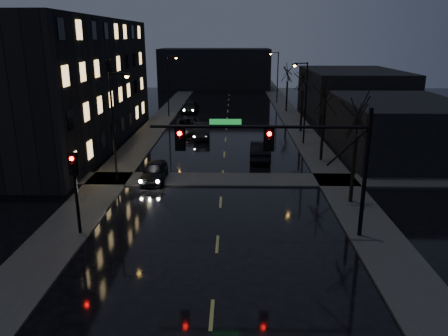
{
  "coord_description": "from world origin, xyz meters",
  "views": [
    {
      "loc": [
        0.78,
        -12.53,
        10.34
      ],
      "look_at": [
        0.28,
        11.1,
        3.2
      ],
      "focal_mm": 35.0,
      "sensor_mm": 36.0,
      "label": 1
    }
  ],
  "objects_px": {
    "oncoming_car_a": "(154,171)",
    "lead_car": "(260,150)",
    "oncoming_car_d": "(190,107)",
    "oncoming_car_b": "(202,131)",
    "oncoming_car_c": "(188,126)"
  },
  "relations": [
    {
      "from": "oncoming_car_a",
      "to": "oncoming_car_c",
      "type": "relative_size",
      "value": 0.72
    },
    {
      "from": "oncoming_car_c",
      "to": "lead_car",
      "type": "bearing_deg",
      "value": -59.77
    },
    {
      "from": "oncoming_car_b",
      "to": "oncoming_car_d",
      "type": "height_order",
      "value": "oncoming_car_b"
    },
    {
      "from": "lead_car",
      "to": "oncoming_car_b",
      "type": "bearing_deg",
      "value": -52.88
    },
    {
      "from": "oncoming_car_a",
      "to": "oncoming_car_c",
      "type": "xyz_separation_m",
      "value": [
        0.8,
        16.86,
        0.09
      ]
    },
    {
      "from": "oncoming_car_b",
      "to": "lead_car",
      "type": "xyz_separation_m",
      "value": [
        5.69,
        -8.4,
        0.04
      ]
    },
    {
      "from": "oncoming_car_a",
      "to": "lead_car",
      "type": "bearing_deg",
      "value": 34.37
    },
    {
      "from": "oncoming_car_c",
      "to": "oncoming_car_d",
      "type": "distance_m",
      "value": 13.89
    },
    {
      "from": "oncoming_car_b",
      "to": "oncoming_car_c",
      "type": "height_order",
      "value": "oncoming_car_c"
    },
    {
      "from": "oncoming_car_d",
      "to": "oncoming_car_a",
      "type": "bearing_deg",
      "value": -87.67
    },
    {
      "from": "lead_car",
      "to": "oncoming_car_a",
      "type": "bearing_deg",
      "value": 38.88
    },
    {
      "from": "lead_car",
      "to": "oncoming_car_c",
      "type": "bearing_deg",
      "value": -52.74
    },
    {
      "from": "oncoming_car_d",
      "to": "lead_car",
      "type": "xyz_separation_m",
      "value": [
        8.53,
        -24.75,
        0.09
      ]
    },
    {
      "from": "oncoming_car_a",
      "to": "lead_car",
      "type": "xyz_separation_m",
      "value": [
        8.23,
        5.96,
        0.1
      ]
    },
    {
      "from": "oncoming_car_a",
      "to": "oncoming_car_b",
      "type": "xyz_separation_m",
      "value": [
        2.53,
        14.36,
        0.06
      ]
    }
  ]
}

